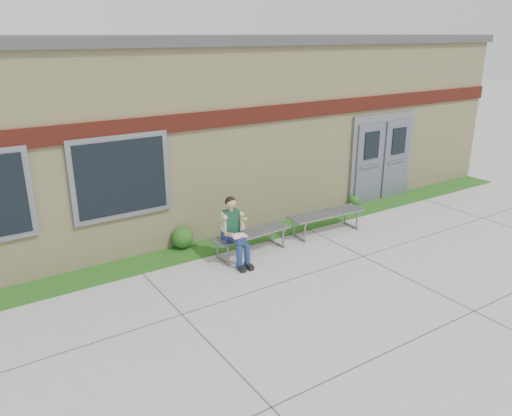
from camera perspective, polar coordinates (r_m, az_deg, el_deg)
ground at (r=9.35m, az=9.94°, el=-7.98°), size 80.00×80.00×0.00m
grass_strip at (r=11.19m, az=0.89°, el=-2.90°), size 16.00×0.80×0.02m
school_building at (r=13.46m, az=-7.30°, el=10.05°), size 16.20×6.22×4.20m
bench_left at (r=10.12m, az=-0.58°, el=-3.34°), size 1.75×0.58×0.45m
bench_right at (r=11.24m, az=8.03°, el=-1.05°), size 1.84×0.61×0.47m
girl at (r=9.59m, az=-2.48°, el=-2.46°), size 0.47×0.79×1.32m
shrub_mid at (r=10.45m, az=-8.42°, el=-3.36°), size 0.46×0.46×0.46m
shrub_east at (r=13.11m, az=11.12°, el=0.81°), size 0.28×0.28×0.28m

